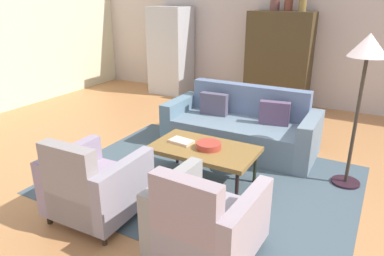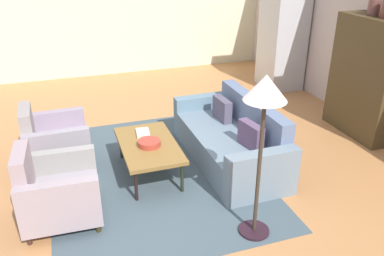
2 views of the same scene
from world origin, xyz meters
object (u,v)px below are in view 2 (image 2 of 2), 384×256
(refrigerator, at_px, (282,42))
(armchair_right, at_px, (54,193))
(couch, at_px, (233,141))
(vase_tall, at_px, (374,7))
(book_stack, at_px, (143,133))
(coffee_table, at_px, (148,146))
(floor_lamp, at_px, (264,104))
(cabinet, at_px, (368,78))
(fruit_bowl, at_px, (149,143))
(armchair_left, at_px, (52,143))

(refrigerator, bearing_deg, armchair_right, -55.17)
(couch, relative_size, vase_tall, 9.78)
(book_stack, relative_size, refrigerator, 0.16)
(coffee_table, bearing_deg, vase_tall, 95.43)
(vase_tall, bearing_deg, floor_lamp, -56.02)
(armchair_right, relative_size, vase_tall, 4.08)
(coffee_table, relative_size, floor_lamp, 0.70)
(armchair_right, bearing_deg, cabinet, 102.00)
(armchair_right, height_order, fruit_bowl, armchair_right)
(book_stack, bearing_deg, floor_lamp, 23.72)
(refrigerator, relative_size, floor_lamp, 1.08)
(couch, xyz_separation_m, armchair_left, (-0.60, -2.35, 0.06))
(fruit_bowl, bearing_deg, book_stack, -179.02)
(fruit_bowl, xyz_separation_m, vase_tall, (-0.39, 3.45, 1.43))
(vase_tall, distance_m, refrigerator, 2.43)
(cabinet, bearing_deg, armchair_right, -80.48)
(floor_lamp, bearing_deg, book_stack, -156.28)
(coffee_table, relative_size, cabinet, 0.67)
(armchair_left, height_order, refrigerator, refrigerator)
(vase_tall, relative_size, floor_lamp, 0.13)
(book_stack, height_order, vase_tall, vase_tall)
(armchair_right, distance_m, vase_tall, 4.96)
(couch, height_order, cabinet, cabinet)
(couch, bearing_deg, vase_tall, -82.51)
(couch, distance_m, armchair_left, 2.43)
(couch, height_order, book_stack, couch)
(book_stack, xyz_separation_m, floor_lamp, (1.77, 0.78, 0.98))
(refrigerator, bearing_deg, book_stack, -56.17)
(couch, relative_size, refrigerator, 1.14)
(couch, distance_m, book_stack, 1.24)
(coffee_table, distance_m, armchair_left, 1.31)
(fruit_bowl, height_order, floor_lamp, floor_lamp)
(coffee_table, distance_m, book_stack, 0.30)
(coffee_table, bearing_deg, fruit_bowl, -0.00)
(armchair_right, relative_size, floor_lamp, 0.51)
(fruit_bowl, relative_size, book_stack, 0.98)
(fruit_bowl, xyz_separation_m, cabinet, (-0.24, 3.46, 0.42))
(cabinet, relative_size, vase_tall, 8.34)
(coffee_table, xyz_separation_m, vase_tall, (-0.33, 3.45, 1.50))
(vase_tall, distance_m, floor_lamp, 3.27)
(armchair_left, height_order, armchair_right, same)
(coffee_table, xyz_separation_m, refrigerator, (-2.55, 3.35, 0.52))
(cabinet, xyz_separation_m, vase_tall, (-0.15, -0.00, 1.01))
(couch, xyz_separation_m, floor_lamp, (1.48, -0.41, 1.16))
(vase_tall, bearing_deg, armchair_left, -93.35)
(couch, height_order, vase_tall, vase_tall)
(coffee_table, relative_size, vase_tall, 5.56)
(vase_tall, bearing_deg, armchair_right, -78.67)
(armchair_left, xyz_separation_m, cabinet, (0.42, 4.62, 0.56))
(armchair_right, relative_size, cabinet, 0.49)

